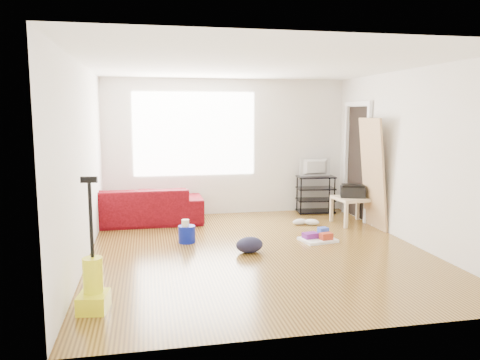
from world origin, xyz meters
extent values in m
cube|color=#4A3013|center=(0.00, 0.00, 0.00)|extent=(4.50, 5.00, 0.01)
cube|color=white|center=(0.00, 0.00, 2.50)|extent=(4.50, 5.00, 0.01)
cube|color=white|center=(0.00, 2.50, 1.25)|extent=(4.50, 0.01, 2.50)
cube|color=white|center=(0.00, -2.50, 1.25)|extent=(4.50, 0.01, 2.50)
cube|color=white|center=(-2.25, 0.00, 1.25)|extent=(0.01, 5.00, 2.50)
cube|color=white|center=(2.25, 0.00, 1.25)|extent=(0.01, 5.00, 2.50)
cube|color=white|center=(-0.60, 2.48, 1.50)|extent=(2.20, 0.01, 1.50)
cube|color=white|center=(2.21, 1.25, 1.00)|extent=(0.06, 0.08, 2.00)
cube|color=white|center=(2.21, 2.15, 1.00)|extent=(0.06, 0.08, 2.00)
cube|color=white|center=(2.21, 1.70, 2.04)|extent=(0.06, 0.98, 0.08)
cube|color=black|center=(2.24, 1.70, 1.00)|extent=(0.01, 0.86, 1.98)
imported|color=#310206|center=(-1.63, 1.95, 0.00)|extent=(2.16, 0.84, 0.63)
cube|color=black|center=(1.65, 2.22, 0.03)|extent=(0.73, 0.47, 0.02)
cube|color=black|center=(1.65, 2.22, 0.25)|extent=(0.73, 0.47, 0.02)
cube|color=black|center=(1.65, 2.22, 0.47)|extent=(0.73, 0.47, 0.02)
cube|color=black|center=(1.65, 2.22, 0.69)|extent=(0.73, 0.47, 0.02)
cylinder|color=black|center=(1.32, 2.08, 0.35)|extent=(0.02, 0.02, 0.70)
cylinder|color=black|center=(1.35, 2.42, 0.35)|extent=(0.02, 0.02, 0.70)
cylinder|color=black|center=(1.95, 2.02, 0.35)|extent=(0.02, 0.02, 0.70)
cylinder|color=black|center=(1.98, 2.36, 0.35)|extent=(0.02, 0.02, 0.70)
imported|color=black|center=(1.65, 2.22, 0.87)|extent=(0.60, 0.08, 0.34)
cube|color=tan|center=(1.95, 1.24, 0.44)|extent=(0.61, 0.61, 0.05)
cube|color=tan|center=(1.72, 0.97, 0.21)|extent=(0.05, 0.05, 0.41)
cube|color=tan|center=(1.67, 1.48, 0.21)|extent=(0.05, 0.05, 0.41)
cube|color=tan|center=(2.23, 1.01, 0.21)|extent=(0.05, 0.05, 0.41)
cube|color=tan|center=(2.18, 1.52, 0.21)|extent=(0.05, 0.05, 0.41)
cube|color=black|center=(1.95, 1.24, 0.55)|extent=(0.49, 0.43, 0.17)
cube|color=black|center=(1.95, 1.24, 0.66)|extent=(0.44, 0.38, 0.04)
cylinder|color=#081694|center=(-0.92, 0.61, 0.00)|extent=(0.27, 0.27, 0.25)
cylinder|color=silver|center=(-0.94, 0.58, 0.17)|extent=(0.11, 0.11, 0.10)
cube|color=white|center=(0.98, 0.30, 0.02)|extent=(0.56, 0.48, 0.04)
cube|color=#A0311B|center=(1.08, 0.23, 0.09)|extent=(0.20, 0.15, 0.10)
cube|color=#5C1971|center=(0.88, 0.35, 0.08)|extent=(0.24, 0.20, 0.08)
cube|color=blue|center=(1.10, 0.40, 0.11)|extent=(0.16, 0.14, 0.14)
ellipsoid|color=black|center=(-0.13, -0.06, 0.00)|extent=(0.46, 0.41, 0.21)
ellipsoid|color=silver|center=(1.04, 1.33, 0.05)|extent=(0.27, 0.15, 0.10)
ellipsoid|color=silver|center=(1.23, 1.27, 0.05)|extent=(0.28, 0.21, 0.10)
cube|color=yellow|center=(-2.00, -1.62, 0.09)|extent=(0.31, 0.34, 0.17)
cylinder|color=yellow|center=(-2.00, -1.57, 0.34)|extent=(0.19, 0.19, 0.34)
cylinder|color=black|center=(-2.00, -1.54, 0.87)|extent=(0.03, 0.03, 0.72)
cube|color=black|center=(-2.00, -1.54, 1.26)|extent=(0.16, 0.06, 0.06)
cube|color=#AA8456|center=(2.13, 0.90, 0.00)|extent=(0.22, 0.72, 1.80)
camera|label=1|loc=(-1.46, -6.06, 1.87)|focal=35.00mm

